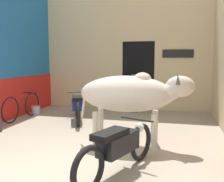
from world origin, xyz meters
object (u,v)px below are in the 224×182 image
Objects in this scene: motorcycle_near at (118,147)px; motorcycle_far at (77,105)px; bucket at (36,110)px; shopkeeper_seated at (133,92)px; plastic_stool at (121,104)px; cow at (131,94)px; bicycle at (22,106)px.

motorcycle_near is 3.55m from motorcycle_far.
motorcycle_far is 7.12× the size of bucket.
motorcycle_far is 1.55× the size of shopkeeper_seated.
motorcycle_near is 4.74m from plastic_stool.
bucket is (-3.29, 2.09, -0.88)m from cow.
shopkeeper_seated is at bearing 96.76° from motorcycle_near.
motorcycle_near is 4.47× the size of plastic_stool.
motorcycle_far is 4.48× the size of plastic_stool.
bicycle is 6.47× the size of bucket.
plastic_stool is 2.66m from bucket.
shopkeeper_seated is (1.29, 1.60, 0.21)m from motorcycle_far.
shopkeeper_seated reaches higher than bucket.
plastic_stool is at bearing -179.12° from shopkeeper_seated.
motorcycle_far is 2.07m from shopkeeper_seated.
bucket is (-2.38, -1.18, -0.09)m from plastic_stool.
motorcycle_far reaches higher than bicycle.
bucket is at bearing 134.08° from motorcycle_near.
motorcycle_far is 1.83m from plastic_stool.
bicycle is 4.07× the size of plastic_stool.
plastic_stool is (-0.91, 3.27, -0.78)m from cow.
bucket is (-2.80, -1.18, -0.50)m from shopkeeper_seated.
cow is at bearing -74.45° from plastic_stool.
shopkeeper_seated is 3.08m from bucket.
plastic_stool is (-0.42, -0.01, -0.40)m from shopkeeper_seated.
motorcycle_near reaches higher than bucket.
motorcycle_far is 1.10× the size of bicycle.
plastic_stool is (-0.97, 4.63, -0.20)m from motorcycle_near.
motorcycle_near is 4.40m from bicycle.
motorcycle_near is 1.00× the size of motorcycle_far.
plastic_stool is (2.42, 1.83, -0.14)m from bicycle.
bucket is (0.04, 0.65, -0.23)m from bicycle.
motorcycle_far is at bearing 136.80° from cow.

